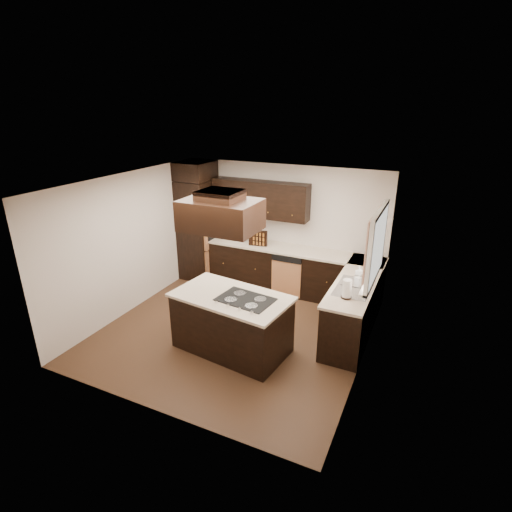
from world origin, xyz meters
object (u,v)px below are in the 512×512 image
oven_column (198,230)px  island (232,324)px  range_hood (221,215)px  spice_rack (258,238)px

oven_column → island: size_ratio=1.26×
range_hood → spice_rack: 2.54m
range_hood → spice_rack: bearing=101.7°
range_hood → oven_column: bearing=129.7°
oven_column → spice_rack: (1.41, -0.01, 0.01)m
oven_column → spice_rack: size_ratio=5.81×
island → range_hood: size_ratio=1.60×
oven_column → island: (1.98, -2.20, -0.62)m
oven_column → spice_rack: bearing=-0.4°
island → spice_rack: (-0.57, 2.19, 0.63)m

